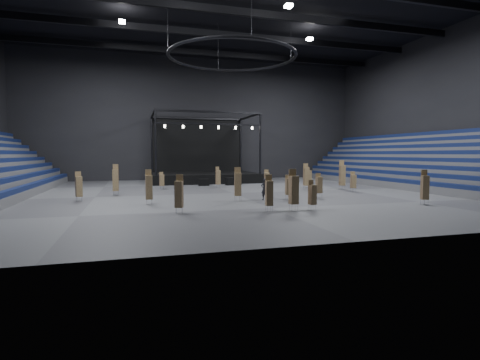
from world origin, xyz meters
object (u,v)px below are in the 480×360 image
object	(u,v)px
chair_stack_6	(342,175)
chair_stack_9	(162,180)
chair_stack_4	(306,176)
chair_stack_11	(288,186)
chair_stack_1	(294,189)
chair_stack_7	(149,187)
stage	(202,171)
chair_stack_10	(179,194)
chair_stack_15	(312,194)
crew_member	(295,180)
flight_case_mid	(231,181)
chair_stack_3	(425,187)
man_center	(265,189)
chair_stack_17	(269,192)
chair_stack_0	(319,185)
chair_stack_12	(267,178)
chair_stack_2	(79,186)
chair_stack_8	(116,180)
flight_case_right	(236,181)
chair_stack_13	(309,177)
chair_stack_5	(238,184)
chair_stack_14	(218,177)
chair_stack_16	(353,181)
flight_case_left	(204,182)

from	to	relation	value
chair_stack_6	chair_stack_9	size ratio (longest dim) A/B	1.68
chair_stack_4	chair_stack_11	bearing A→B (deg)	-118.34
chair_stack_1	chair_stack_7	bearing A→B (deg)	146.63
stage	chair_stack_10	size ratio (longest dim) A/B	5.61
chair_stack_15	crew_member	xyz separation A→B (m)	(5.51, 15.07, -0.19)
flight_case_mid	chair_stack_3	distance (m)	22.98
man_center	chair_stack_11	bearing A→B (deg)	173.40
chair_stack_17	chair_stack_6	bearing A→B (deg)	50.28
chair_stack_7	chair_stack_11	distance (m)	11.41
chair_stack_6	chair_stack_17	world-z (taller)	chair_stack_6
chair_stack_7	chair_stack_9	xyz separation A→B (m)	(1.82, 12.09, -0.34)
flight_case_mid	chair_stack_0	distance (m)	15.16
flight_case_mid	crew_member	world-z (taller)	crew_member
flight_case_mid	chair_stack_12	world-z (taller)	chair_stack_12
chair_stack_2	chair_stack_3	distance (m)	26.72
chair_stack_1	chair_stack_8	bearing A→B (deg)	131.26
flight_case_right	chair_stack_17	xyz separation A→B (m)	(-3.56, -21.06, 0.81)
chair_stack_15	chair_stack_2	bearing A→B (deg)	138.12
chair_stack_13	chair_stack_15	xyz separation A→B (m)	(-7.20, -15.03, -0.15)
chair_stack_10	chair_stack_13	bearing A→B (deg)	62.60
flight_case_mid	chair_stack_8	distance (m)	15.31
chair_stack_1	chair_stack_5	bearing A→B (deg)	109.62
man_center	chair_stack_14	bearing A→B (deg)	-90.58
flight_case_mid	chair_stack_5	bearing A→B (deg)	-102.72
chair_stack_6	chair_stack_12	world-z (taller)	chair_stack_6
flight_case_mid	chair_stack_0	size ratio (longest dim) A/B	0.65
chair_stack_8	crew_member	distance (m)	18.88
stage	chair_stack_5	bearing A→B (deg)	-93.00
chair_stack_8	chair_stack_13	world-z (taller)	chair_stack_8
chair_stack_0	chair_stack_15	distance (m)	7.40
chair_stack_7	chair_stack_3	bearing A→B (deg)	-21.27
flight_case_mid	chair_stack_6	distance (m)	13.25
chair_stack_0	chair_stack_16	size ratio (longest dim) A/B	1.04
chair_stack_2	chair_stack_10	distance (m)	10.85
chair_stack_15	man_center	world-z (taller)	chair_stack_15
chair_stack_3	chair_stack_10	world-z (taller)	chair_stack_3
chair_stack_8	chair_stack_6	bearing A→B (deg)	1.44
chair_stack_8	chair_stack_11	size ratio (longest dim) A/B	1.40
chair_stack_7	chair_stack_8	distance (m)	7.64
chair_stack_11	chair_stack_17	distance (m)	7.00
chair_stack_10	chair_stack_15	xyz separation A→B (m)	(8.91, -0.78, -0.22)
chair_stack_9	chair_stack_10	bearing A→B (deg)	-103.45
flight_case_mid	chair_stack_11	size ratio (longest dim) A/B	0.67
chair_stack_16	chair_stack_14	bearing A→B (deg)	155.60
flight_case_left	chair_stack_8	world-z (taller)	chair_stack_8
chair_stack_6	chair_stack_16	world-z (taller)	chair_stack_6
chair_stack_4	chair_stack_12	world-z (taller)	chair_stack_4
flight_case_right	chair_stack_2	bearing A→B (deg)	-143.44
man_center	chair_stack_0	bearing A→B (deg)	176.94
flight_case_left	chair_stack_13	xyz separation A→B (m)	(10.82, -5.94, 0.80)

